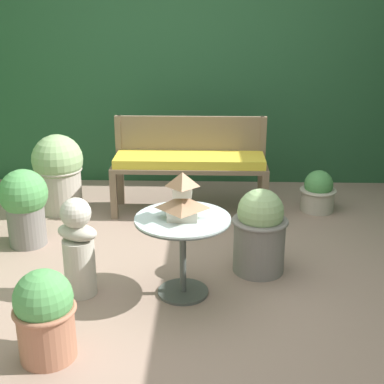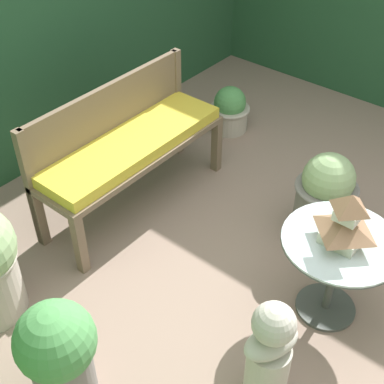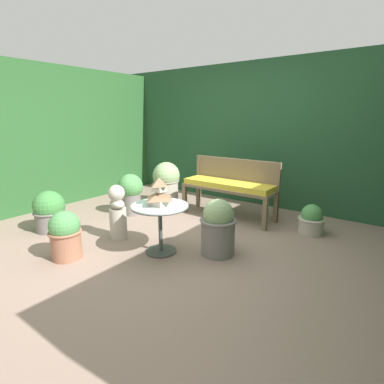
{
  "view_description": "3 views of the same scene",
  "coord_description": "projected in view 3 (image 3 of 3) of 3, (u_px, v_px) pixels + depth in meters",
  "views": [
    {
      "loc": [
        0.28,
        -3.49,
        1.87
      ],
      "look_at": [
        0.15,
        0.48,
        0.46
      ],
      "focal_mm": 50.0,
      "sensor_mm": 36.0,
      "label": 1
    },
    {
      "loc": [
        -1.92,
        -0.95,
        2.52
      ],
      "look_at": [
        0.06,
        0.67,
        0.41
      ],
      "focal_mm": 50.0,
      "sensor_mm": 36.0,
      "label": 2
    },
    {
      "loc": [
        2.26,
        -2.59,
        1.5
      ],
      "look_at": [
        -0.14,
        0.63,
        0.47
      ],
      "focal_mm": 28.0,
      "sensor_mm": 36.0,
      "label": 3
    }
  ],
  "objects": [
    {
      "name": "foliage_hedge_back",
      "position": [
        264.0,
        134.0,
        5.48
      ],
      "size": [
        6.4,
        1.08,
        2.37
      ],
      "primitive_type": "cube",
      "color": "#234C2D",
      "rests_on": "ground"
    },
    {
      "name": "potted_plant_patio_mid",
      "position": [
        65.0,
        235.0,
        3.19
      ],
      "size": [
        0.35,
        0.35,
        0.53
      ],
      "color": "#9E664C",
      "rests_on": "ground"
    },
    {
      "name": "foliage_hedge_left",
      "position": [
        56.0,
        136.0,
        5.27
      ],
      "size": [
        0.7,
        3.74,
        2.3
      ],
      "primitive_type": "cube",
      "color": "#285628",
      "rests_on": "ground"
    },
    {
      "name": "garden_bust",
      "position": [
        118.0,
        212.0,
        3.7
      ],
      "size": [
        0.32,
        0.25,
        0.69
      ],
      "rotation": [
        0.0,
        0.0,
        -0.35
      ],
      "color": "#B7B2A3",
      "rests_on": "ground"
    },
    {
      "name": "bench_backrest",
      "position": [
        235.0,
        174.0,
        4.58
      ],
      "size": [
        1.42,
        0.06,
        0.87
      ],
      "color": "brown",
      "rests_on": "ground"
    },
    {
      "name": "potted_plant_bench_left",
      "position": [
        50.0,
        211.0,
        3.98
      ],
      "size": [
        0.42,
        0.42,
        0.55
      ],
      "color": "slate",
      "rests_on": "ground"
    },
    {
      "name": "ground",
      "position": [
        170.0,
        241.0,
        3.69
      ],
      "size": [
        30.0,
        30.0,
        0.0
      ],
      "primitive_type": "plane",
      "color": "gray"
    },
    {
      "name": "potted_plant_path_edge",
      "position": [
        131.0,
        192.0,
        4.65
      ],
      "size": [
        0.39,
        0.39,
        0.63
      ],
      "color": "slate",
      "rests_on": "ground"
    },
    {
      "name": "pagoda_birdhouse",
      "position": [
        159.0,
        193.0,
        3.23
      ],
      "size": [
        0.26,
        0.26,
        0.31
      ],
      "color": "beige",
      "rests_on": "patio_table"
    },
    {
      "name": "potted_plant_table_near",
      "position": [
        218.0,
        227.0,
        3.28
      ],
      "size": [
        0.41,
        0.41,
        0.63
      ],
      "color": "slate",
      "rests_on": "ground"
    },
    {
      "name": "patio_table",
      "position": [
        160.0,
        215.0,
        3.29
      ],
      "size": [
        0.63,
        0.63,
        0.56
      ],
      "color": "#424742",
      "rests_on": "ground"
    },
    {
      "name": "potted_plant_bench_right",
      "position": [
        311.0,
        220.0,
        3.89
      ],
      "size": [
        0.34,
        0.34,
        0.39
      ],
      "color": "#ADA393",
      "rests_on": "ground"
    },
    {
      "name": "potted_plant_hedge_corner",
      "position": [
        166.0,
        182.0,
        5.19
      ],
      "size": [
        0.47,
        0.47,
        0.74
      ],
      "color": "#ADA393",
      "rests_on": "ground"
    },
    {
      "name": "garden_bench",
      "position": [
        228.0,
        187.0,
        4.47
      ],
      "size": [
        1.42,
        0.45,
        0.55
      ],
      "color": "brown",
      "rests_on": "ground"
    }
  ]
}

